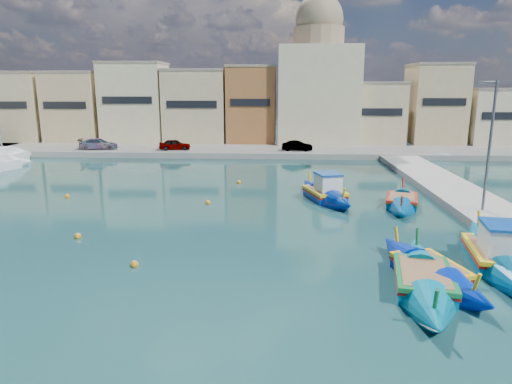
% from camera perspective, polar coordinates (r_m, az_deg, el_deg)
% --- Properties ---
extents(ground, '(160.00, 160.00, 0.00)m').
position_cam_1_polar(ground, '(22.94, -10.98, -6.65)').
color(ground, '#133739').
rests_on(ground, ground).
extents(north_quay, '(80.00, 8.00, 0.60)m').
position_cam_1_polar(north_quay, '(53.71, -2.67, 5.12)').
color(north_quay, gray).
rests_on(north_quay, ground).
extents(north_townhouses, '(83.20, 7.87, 10.19)m').
position_cam_1_polar(north_townhouses, '(60.35, 4.45, 10.44)').
color(north_townhouses, tan).
rests_on(north_townhouses, ground).
extents(church_block, '(10.00, 10.00, 19.10)m').
position_cam_1_polar(church_block, '(61.08, 7.70, 13.59)').
color(church_block, beige).
rests_on(church_block, ground).
extents(quay_street_lamp, '(1.18, 0.16, 8.00)m').
position_cam_1_polar(quay_street_lamp, '(29.61, 27.08, 5.21)').
color(quay_street_lamp, '#595B60').
rests_on(quay_street_lamp, ground).
extents(parked_cars, '(26.94, 2.38, 1.25)m').
position_cam_1_polar(parked_cars, '(53.47, -11.08, 5.84)').
color(parked_cars, '#4C1919').
rests_on(parked_cars, north_quay).
extents(luzzu_turquoise_cabin, '(3.70, 9.79, 3.08)m').
position_cam_1_polar(luzzu_turquoise_cabin, '(22.79, 27.78, -7.10)').
color(luzzu_turquoise_cabin, '#006E9D').
rests_on(luzzu_turquoise_cabin, ground).
extents(luzzu_blue_cabin, '(4.46, 8.58, 2.96)m').
position_cam_1_polar(luzzu_blue_cabin, '(31.96, 8.61, -0.29)').
color(luzzu_blue_cabin, '#002BA3').
rests_on(luzzu_blue_cabin, ground).
extents(luzzu_cyan_mid, '(3.78, 8.01, 2.31)m').
position_cam_1_polar(luzzu_cyan_mid, '(31.46, 17.75, -1.21)').
color(luzzu_cyan_mid, '#005496').
rests_on(luzzu_cyan_mid, ground).
extents(luzzu_blue_south, '(3.65, 9.12, 2.57)m').
position_cam_1_polar(luzzu_blue_south, '(19.06, 20.19, -10.51)').
color(luzzu_blue_south, '#00789E').
rests_on(luzzu_blue_south, ground).
extents(luzzu_cyan_south, '(3.92, 7.83, 2.36)m').
position_cam_1_polar(luzzu_cyan_south, '(20.11, 20.86, -9.38)').
color(luzzu_cyan_south, '#0022AB').
rests_on(luzzu_cyan_south, ground).
extents(yacht_north, '(2.72, 8.73, 11.56)m').
position_cam_1_polar(yacht_north, '(54.13, -28.19, 3.83)').
color(yacht_north, white).
rests_on(yacht_north, ground).
extents(yacht_midnorth, '(4.07, 7.41, 10.07)m').
position_cam_1_polar(yacht_midnorth, '(49.60, -28.84, 2.99)').
color(yacht_midnorth, white).
rests_on(yacht_midnorth, ground).
extents(mooring_buoys, '(26.62, 18.10, 0.36)m').
position_cam_1_polar(mooring_buoys, '(27.89, -6.88, -2.79)').
color(mooring_buoys, orange).
rests_on(mooring_buoys, ground).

